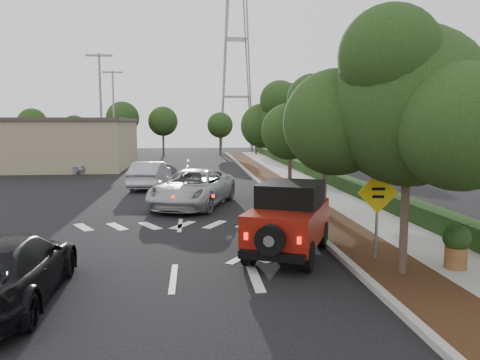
{
  "coord_description": "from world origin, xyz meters",
  "views": [
    {
      "loc": [
        0.52,
        -11.17,
        3.79
      ],
      "look_at": [
        1.94,
        3.0,
        2.04
      ],
      "focal_mm": 35.0,
      "sensor_mm": 36.0,
      "label": 1
    }
  ],
  "objects": [
    {
      "name": "black_suv_oncoming",
      "position": [
        -3.43,
        -1.25,
        0.74
      ],
      "size": [
        2.23,
        5.18,
        1.49
      ],
      "primitive_type": "imported",
      "rotation": [
        0.0,
        0.0,
        3.17
      ],
      "color": "black",
      "rests_on": "ground"
    },
    {
      "name": "planting_strip",
      "position": [
        5.6,
        12.0,
        0.06
      ],
      "size": [
        1.8,
        70.0,
        0.12
      ],
      "primitive_type": "cube",
      "color": "black",
      "rests_on": "ground"
    },
    {
      "name": "street_tree_mid",
      "position": [
        5.6,
        6.5,
        0.0
      ],
      "size": [
        3.2,
        3.2,
        5.32
      ],
      "primitive_type": null,
      "color": "black",
      "rests_on": "ground"
    },
    {
      "name": "light_pole_b",
      "position": [
        -7.5,
        38.0,
        0.0
      ],
      "size": [
        2.0,
        0.22,
        9.0
      ],
      "primitive_type": null,
      "color": "slate",
      "rests_on": "ground"
    },
    {
      "name": "terracotta_planter",
      "position": [
        7.12,
        -0.26,
        0.81
      ],
      "size": [
        0.69,
        0.69,
        1.2
      ],
      "rotation": [
        0.0,
        0.0,
        0.03
      ],
      "color": "brown",
      "rests_on": "ground"
    },
    {
      "name": "hedge",
      "position": [
        8.9,
        12.0,
        0.4
      ],
      "size": [
        0.8,
        70.0,
        0.8
      ],
      "primitive_type": "cube",
      "color": "black",
      "rests_on": "ground"
    },
    {
      "name": "speed_hump_sign",
      "position": [
        5.4,
        0.69,
        1.65
      ],
      "size": [
        1.12,
        0.11,
        2.38
      ],
      "rotation": [
        0.0,
        0.0,
        -0.05
      ],
      "color": "slate",
      "rests_on": "ground"
    },
    {
      "name": "silver_sedan_oncoming",
      "position": [
        -1.99,
        16.31,
        0.77
      ],
      "size": [
        2.23,
        4.87,
        1.55
      ],
      "primitive_type": "imported",
      "rotation": [
        0.0,
        0.0,
        3.01
      ],
      "color": "#9EA0A6",
      "rests_on": "ground"
    },
    {
      "name": "parked_suv",
      "position": [
        -8.97,
        25.14,
        0.68
      ],
      "size": [
        4.27,
        3.12,
        1.35
      ],
      "primitive_type": "imported",
      "rotation": [
        0.0,
        0.0,
        1.14
      ],
      "color": "#B8BBC0",
      "rests_on": "ground"
    },
    {
      "name": "street_tree_far",
      "position": [
        5.6,
        13.0,
        0.0
      ],
      "size": [
        3.4,
        3.4,
        5.62
      ],
      "primitive_type": null,
      "color": "black",
      "rests_on": "ground"
    },
    {
      "name": "silver_suv_ahead",
      "position": [
        0.5,
        10.07,
        0.82
      ],
      "size": [
        4.49,
        6.48,
        1.64
      ],
      "primitive_type": "imported",
      "rotation": [
        0.0,
        0.0,
        -0.33
      ],
      "color": "#A8ABAF",
      "rests_on": "ground"
    },
    {
      "name": "street_tree_near",
      "position": [
        5.6,
        -0.5,
        0.0
      ],
      "size": [
        3.8,
        3.8,
        5.92
      ],
      "primitive_type": null,
      "color": "black",
      "rests_on": "ground"
    },
    {
      "name": "transmission_tower",
      "position": [
        6.0,
        48.0,
        0.0
      ],
      "size": [
        7.0,
        4.0,
        28.0
      ],
      "primitive_type": null,
      "color": "slate",
      "rests_on": "ground"
    },
    {
      "name": "ground",
      "position": [
        0.0,
        0.0,
        0.0
      ],
      "size": [
        120.0,
        120.0,
        0.0
      ],
      "primitive_type": "plane",
      "color": "black",
      "rests_on": "ground"
    },
    {
      "name": "curb",
      "position": [
        4.6,
        12.0,
        0.07
      ],
      "size": [
        0.2,
        70.0,
        0.15
      ],
      "primitive_type": "cube",
      "color": "#9E9B93",
      "rests_on": "ground"
    },
    {
      "name": "sidewalk",
      "position": [
        7.5,
        12.0,
        0.06
      ],
      "size": [
        2.0,
        70.0,
        0.12
      ],
      "primitive_type": "cube",
      "color": "gray",
      "rests_on": "ground"
    },
    {
      "name": "red_jeep",
      "position": [
        3.28,
        1.87,
        1.05
      ],
      "size": [
        3.16,
        4.25,
        2.08
      ],
      "rotation": [
        0.0,
        0.0,
        -0.42
      ],
      "color": "black",
      "rests_on": "ground"
    },
    {
      "name": "light_pole_a",
      "position": [
        -6.5,
        26.0,
        0.0
      ],
      "size": [
        2.0,
        0.22,
        9.0
      ],
      "primitive_type": null,
      "color": "slate",
      "rests_on": "ground"
    }
  ]
}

